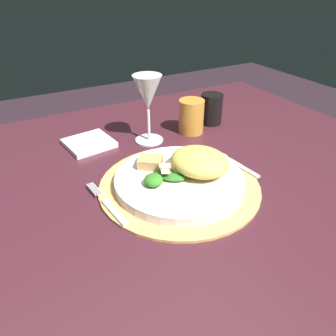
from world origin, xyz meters
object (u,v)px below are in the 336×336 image
Objects in this scene: dining_table at (179,216)px; fork at (108,205)px; napkin at (89,143)px; wine_glass at (148,95)px; spoon at (231,161)px; amber_tumbler at (191,116)px; dinner_plate at (179,180)px; dark_tumbler at (211,109)px.

fork is at bearing -168.38° from dining_table.
napkin is at bearing 80.25° from fork.
dining_table is 7.48× the size of fork.
fork is 0.89× the size of wine_glass.
dining_table is 0.31m from napkin.
spoon is at bearing 3.52° from fork.
dining_table is at bearing -94.08° from wine_glass.
amber_tumbler is (0.01, 0.20, 0.04)m from spoon.
dark_tumbler is (0.26, 0.25, 0.03)m from dinner_plate.
dining_table is 13.24× the size of dark_tumbler.
dinner_plate is at bearing -136.15° from dark_tumbler.
spoon is 0.26m from wine_glass.
dining_table is 0.19m from spoon.
spoon is at bearing -114.15° from dark_tumbler.
dining_table is at bearing -138.21° from dark_tumbler.
dining_table is 0.31m from wine_glass.
dark_tumbler is at bearing 43.85° from dinner_plate.
dining_table is 12.62× the size of amber_tumbler.
wine_glass is 0.15m from amber_tumbler.
wine_glass reaches higher than amber_tumbler.
fork is 1.69× the size of amber_tumbler.
spoon is 0.20m from amber_tumbler.
napkin is at bearing 174.80° from dark_tumbler.
napkin reaches higher than spoon.
dinner_plate is (-0.03, -0.04, 0.14)m from dining_table.
dinner_plate is at bearing -1.13° from fork.
wine_glass is 0.23m from dark_tumbler.
fork is at bearing -176.48° from spoon.
dining_table is at bearing -128.34° from amber_tumbler.
spoon is 0.25m from dark_tumbler.
fork is 0.32m from wine_glass.
dinner_plate is 0.36m from dark_tumbler.
wine_glass is (0.20, 0.23, 0.12)m from fork.
dinner_plate is 0.16m from spoon.
dark_tumbler is at bearing 30.36° from fork.
dark_tumbler reaches higher than fork.
amber_tumbler is 0.09m from dark_tumbler.
napkin is at bearing 136.09° from spoon.
amber_tumbler reaches higher than napkin.
dinner_plate is 1.54× the size of wine_glass.
dining_table is 10.38× the size of napkin.
dining_table is 0.35m from dark_tumbler.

